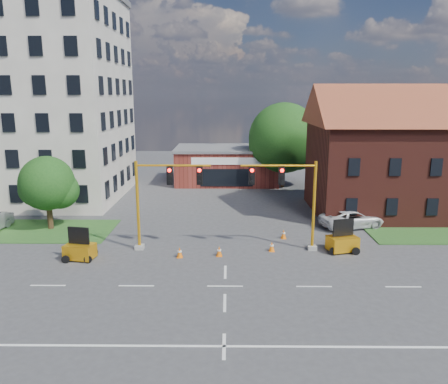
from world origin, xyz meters
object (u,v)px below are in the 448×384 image
at_px(signal_mast_west, 161,194).
at_px(trailer_east, 342,242).
at_px(pickup_white, 352,219).
at_px(signal_mast_east, 290,195).
at_px(trailer_west, 80,250).

distance_m(signal_mast_west, trailer_east, 12.77).
relative_size(signal_mast_west, pickup_white, 1.18).
height_order(signal_mast_east, trailer_east, signal_mast_east).
xyz_separation_m(trailer_east, pickup_white, (2.19, 5.63, 0.04)).
xyz_separation_m(signal_mast_west, pickup_white, (14.54, 5.29, -3.19)).
distance_m(signal_mast_west, signal_mast_east, 8.71).
relative_size(signal_mast_west, trailer_east, 2.80).
bearing_deg(trailer_west, trailer_east, 15.98).
relative_size(signal_mast_west, signal_mast_east, 1.00).
xyz_separation_m(signal_mast_east, trailer_west, (-13.85, -1.99, -3.26)).
bearing_deg(trailer_west, pickup_white, 30.90).
height_order(signal_mast_west, pickup_white, signal_mast_west).
height_order(signal_mast_west, trailer_west, signal_mast_west).
xyz_separation_m(trailer_west, trailer_east, (17.49, 1.65, 0.03)).
relative_size(signal_mast_east, trailer_east, 2.80).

